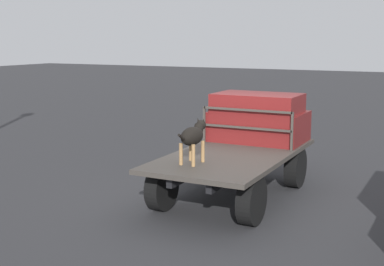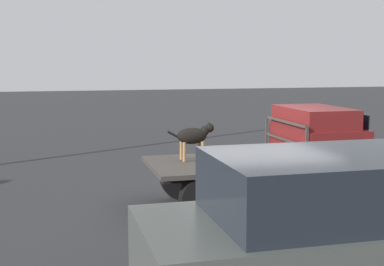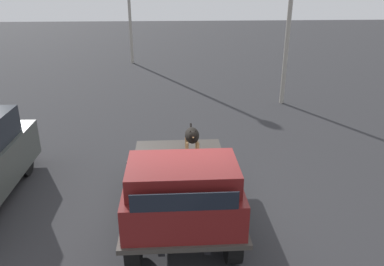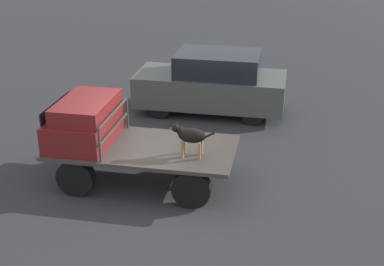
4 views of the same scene
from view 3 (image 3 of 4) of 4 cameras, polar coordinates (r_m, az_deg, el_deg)
ground_plane at (r=7.52m, az=-1.67°, el=-12.83°), size 80.00×80.00×0.00m
flatbed_truck at (r=7.19m, az=-1.72°, el=-8.87°), size 3.87×1.92×0.84m
truck_cab at (r=5.77m, az=-1.39°, el=-9.40°), size 1.21×1.80×0.95m
truck_headboard at (r=6.32m, az=-1.62°, el=-6.11°), size 0.04×1.80×0.71m
dog at (r=7.84m, az=0.02°, el=-0.52°), size 0.91×0.30×0.71m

